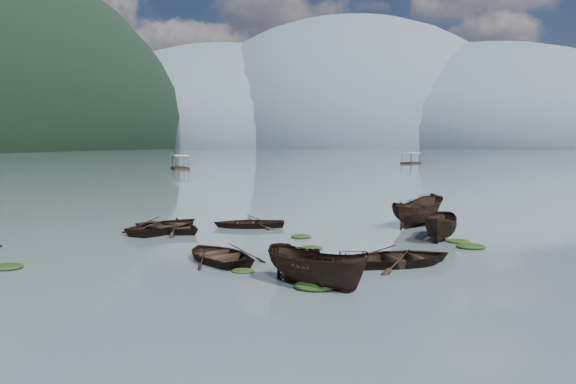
# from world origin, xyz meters

# --- Properties ---
(ground_plane) EXTENTS (2400.00, 2400.00, 0.00)m
(ground_plane) POSITION_xyz_m (0.00, 0.00, 0.00)
(ground_plane) COLOR #516065
(haze_mtn_a) EXTENTS (520.00, 520.00, 280.00)m
(haze_mtn_a) POSITION_xyz_m (-260.00, 900.00, 0.00)
(haze_mtn_a) COLOR #475666
(haze_mtn_a) RESTS_ON ground
(haze_mtn_b) EXTENTS (520.00, 520.00, 340.00)m
(haze_mtn_b) POSITION_xyz_m (-60.00, 900.00, 0.00)
(haze_mtn_b) COLOR #475666
(haze_mtn_b) RESTS_ON ground
(haze_mtn_c) EXTENTS (520.00, 520.00, 260.00)m
(haze_mtn_c) POSITION_xyz_m (140.00, 900.00, 0.00)
(haze_mtn_c) COLOR #475666
(haze_mtn_c) RESTS_ON ground
(rowboat_1) EXTENTS (4.82, 5.69, 1.00)m
(rowboat_1) POSITION_xyz_m (-6.08, 9.57, 0.00)
(rowboat_1) COLOR black
(rowboat_1) RESTS_ON ground
(rowboat_2) EXTENTS (4.24, 3.43, 1.56)m
(rowboat_2) POSITION_xyz_m (3.23, -0.56, 0.00)
(rowboat_2) COLOR black
(rowboat_2) RESTS_ON ground
(rowboat_3) EXTENTS (4.93, 5.03, 0.85)m
(rowboat_3) POSITION_xyz_m (-1.17, 2.88, 0.00)
(rowboat_3) COLOR black
(rowboat_3) RESTS_ON ground
(rowboat_4) EXTENTS (5.28, 4.75, 0.90)m
(rowboat_4) POSITION_xyz_m (5.96, 3.35, 0.00)
(rowboat_4) COLOR black
(rowboat_4) RESTS_ON ground
(rowboat_5) EXTENTS (2.20, 4.18, 1.54)m
(rowboat_5) POSITION_xyz_m (8.04, 9.59, 0.00)
(rowboat_5) COLOR black
(rowboat_5) RESTS_ON ground
(rowboat_6) EXTENTS (5.26, 4.74, 0.90)m
(rowboat_6) POSITION_xyz_m (-5.87, 9.38, 0.00)
(rowboat_6) COLOR black
(rowboat_6) RESTS_ON ground
(rowboat_7) EXTENTS (4.51, 3.68, 0.82)m
(rowboat_7) POSITION_xyz_m (-2.22, 11.92, 0.00)
(rowboat_7) COLOR black
(rowboat_7) RESTS_ON ground
(rowboat_8) EXTENTS (3.96, 5.19, 1.89)m
(rowboat_8) POSITION_xyz_m (7.11, 14.14, 0.00)
(rowboat_8) COLOR black
(rowboat_8) RESTS_ON ground
(weed_clump_0) EXTENTS (1.20, 0.98, 0.26)m
(weed_clump_0) POSITION_xyz_m (-8.46, -0.01, 0.00)
(weed_clump_0) COLOR black
(weed_clump_0) RESTS_ON ground
(weed_clump_1) EXTENTS (0.86, 0.69, 0.19)m
(weed_clump_1) POSITION_xyz_m (0.32, 1.05, 0.00)
(weed_clump_1) COLOR black
(weed_clump_1) RESTS_ON ground
(weed_clump_2) EXTENTS (1.36, 1.09, 0.30)m
(weed_clump_2) POSITION_xyz_m (3.21, -0.84, 0.00)
(weed_clump_2) COLOR black
(weed_clump_2) RESTS_ON ground
(weed_clump_3) EXTENTS (1.02, 0.86, 0.23)m
(weed_clump_3) POSITION_xyz_m (1.22, 8.86, 0.00)
(weed_clump_3) COLOR black
(weed_clump_3) RESTS_ON ground
(weed_clump_4) EXTENTS (1.30, 1.03, 0.27)m
(weed_clump_4) POSITION_xyz_m (9.13, 7.44, 0.00)
(weed_clump_4) COLOR black
(weed_clump_4) RESTS_ON ground
(weed_clump_5) EXTENTS (1.12, 0.90, 0.24)m
(weed_clump_5) POSITION_xyz_m (-6.87, 9.01, 0.00)
(weed_clump_5) COLOR black
(weed_clump_5) RESTS_ON ground
(weed_clump_6) EXTENTS (1.01, 0.84, 0.21)m
(weed_clump_6) POSITION_xyz_m (2.15, 5.96, 0.00)
(weed_clump_6) COLOR black
(weed_clump_6) RESTS_ON ground
(weed_clump_7) EXTENTS (1.06, 0.85, 0.23)m
(weed_clump_7) POSITION_xyz_m (8.75, 8.82, 0.00)
(weed_clump_7) COLOR black
(weed_clump_7) RESTS_ON ground
(pontoon_left) EXTENTS (5.54, 7.11, 2.53)m
(pontoon_left) POSITION_xyz_m (-33.49, 82.26, 0.00)
(pontoon_left) COLOR black
(pontoon_left) RESTS_ON ground
(pontoon_centre) EXTENTS (5.27, 7.15, 2.53)m
(pontoon_centre) POSITION_xyz_m (10.56, 121.55, 0.00)
(pontoon_centre) COLOR black
(pontoon_centre) RESTS_ON ground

